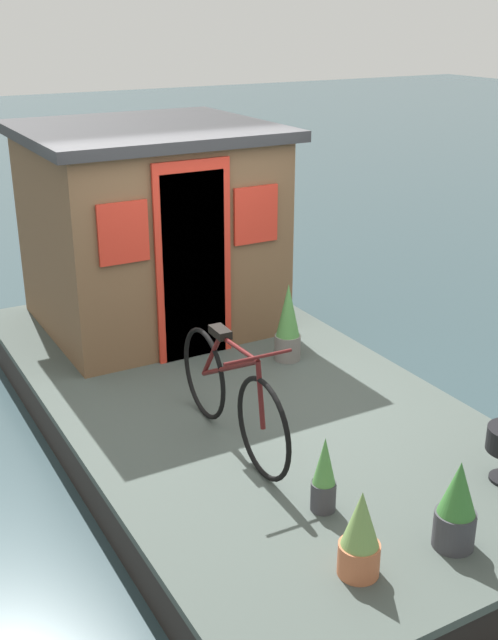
{
  "coord_description": "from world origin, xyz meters",
  "views": [
    {
      "loc": [
        -5.17,
        2.78,
        3.43
      ],
      "look_at": [
        -0.2,
        0.0,
        1.16
      ],
      "focal_mm": 43.84,
      "sensor_mm": 36.0,
      "label": 1
    }
  ],
  "objects_px": {
    "potted_plant_ivy": "(360,535)",
    "potted_plant_basil": "(324,476)",
    "bicycle": "(231,395)",
    "houseboat_cabin": "(150,227)",
    "potted_plant_fern": "(457,507)",
    "potted_plant_mint": "(288,324)"
  },
  "relations": [
    {
      "from": "potted_plant_ivy",
      "to": "houseboat_cabin",
      "type": "bearing_deg",
      "value": -6.84
    },
    {
      "from": "potted_plant_basil",
      "to": "bicycle",
      "type": "bearing_deg",
      "value": 6.92
    },
    {
      "from": "houseboat_cabin",
      "to": "potted_plant_ivy",
      "type": "relative_size",
      "value": 4.27
    },
    {
      "from": "bicycle",
      "to": "potted_plant_fern",
      "type": "distance_m",
      "value": 1.79
    },
    {
      "from": "houseboat_cabin",
      "to": "potted_plant_ivy",
      "type": "xyz_separation_m",
      "value": [
        -4.14,
        0.5,
        -0.74
      ]
    },
    {
      "from": "bicycle",
      "to": "potted_plant_fern",
      "type": "relative_size",
      "value": 2.93
    },
    {
      "from": "bicycle",
      "to": "potted_plant_ivy",
      "type": "height_order",
      "value": "bicycle"
    },
    {
      "from": "bicycle",
      "to": "potted_plant_ivy",
      "type": "distance_m",
      "value": 1.62
    },
    {
      "from": "bicycle",
      "to": "potted_plant_fern",
      "type": "bearing_deg",
      "value": -160.68
    },
    {
      "from": "houseboat_cabin",
      "to": "potted_plant_ivy",
      "type": "distance_m",
      "value": 4.24
    },
    {
      "from": "potted_plant_mint",
      "to": "potted_plant_fern",
      "type": "xyz_separation_m",
      "value": [
        -2.75,
        0.55,
        -0.07
      ]
    },
    {
      "from": "potted_plant_fern",
      "to": "bicycle",
      "type": "bearing_deg",
      "value": 19.32
    },
    {
      "from": "potted_plant_basil",
      "to": "potted_plant_fern",
      "type": "relative_size",
      "value": 0.91
    },
    {
      "from": "potted_plant_basil",
      "to": "potted_plant_mint",
      "type": "height_order",
      "value": "potted_plant_mint"
    },
    {
      "from": "potted_plant_ivy",
      "to": "potted_plant_fern",
      "type": "xyz_separation_m",
      "value": [
        -0.08,
        -0.64,
        0.02
      ]
    },
    {
      "from": "houseboat_cabin",
      "to": "potted_plant_fern",
      "type": "distance_m",
      "value": 4.28
    },
    {
      "from": "bicycle",
      "to": "potted_plant_basil",
      "type": "height_order",
      "value": "bicycle"
    },
    {
      "from": "potted_plant_ivy",
      "to": "potted_plant_basil",
      "type": "xyz_separation_m",
      "value": [
        0.6,
        -0.17,
        -0.01
      ]
    },
    {
      "from": "houseboat_cabin",
      "to": "potted_plant_basil",
      "type": "distance_m",
      "value": 3.63
    },
    {
      "from": "potted_plant_fern",
      "to": "potted_plant_ivy",
      "type": "bearing_deg",
      "value": 83.21
    },
    {
      "from": "bicycle",
      "to": "potted_plant_basil",
      "type": "bearing_deg",
      "value": -173.08
    },
    {
      "from": "potted_plant_ivy",
      "to": "potted_plant_basil",
      "type": "bearing_deg",
      "value": -15.81
    }
  ]
}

